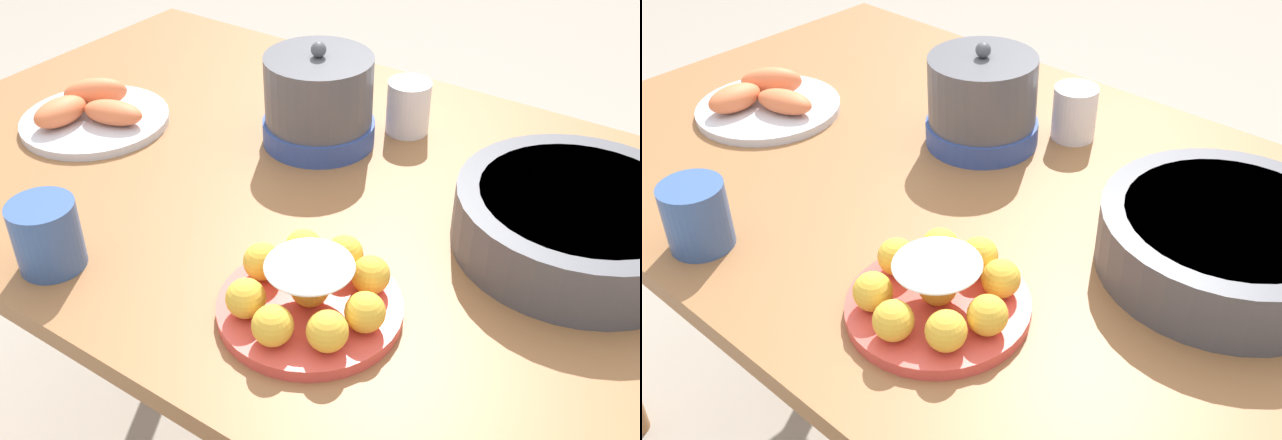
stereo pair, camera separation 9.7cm
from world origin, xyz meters
The scene contains 7 objects.
dining_table centered at (0.00, 0.00, 0.64)m, with size 1.43×0.85×0.74m.
cake_plate centered at (0.13, -0.23, 0.77)m, with size 0.22×0.22×0.08m.
serving_bowl centered at (0.34, 0.07, 0.78)m, with size 0.32×0.32×0.08m.
seafood_platter centered at (-0.44, -0.06, 0.76)m, with size 0.25×0.25×0.06m.
cup_near centered at (-0.19, -0.34, 0.78)m, with size 0.08×0.08×0.09m.
cup_far centered at (0.01, 0.22, 0.78)m, with size 0.07×0.07×0.09m.
warming_pot centered at (-0.09, 0.11, 0.81)m, with size 0.18×0.18×0.17m.
Camera 1 is at (0.51, -0.76, 1.34)m, focal length 42.00 mm.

